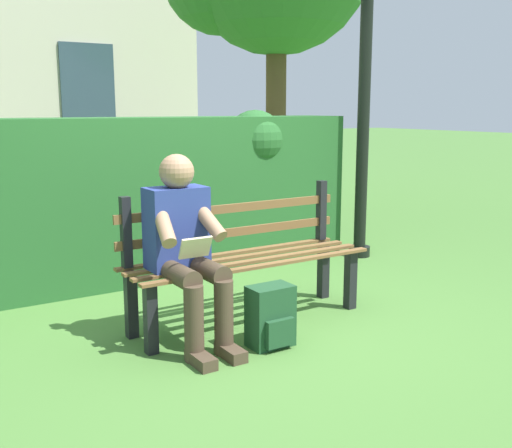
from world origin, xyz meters
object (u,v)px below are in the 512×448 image
Objects in this scene: park_bench at (244,258)px; person_seated at (185,245)px; backpack at (271,317)px; lamp_post at (366,47)px.

person_seated is (0.52, 0.16, 0.19)m from park_bench.
person_seated is at bearing -40.31° from backpack.
backpack is at bearing 35.48° from lamp_post.
person_seated is 0.37× the size of lamp_post.
person_seated reaches higher than park_bench.
lamp_post is at bearing -144.52° from backpack.
park_bench is 0.58m from backpack.
park_bench reaches higher than backpack.
park_bench is 4.49× the size of backpack.
backpack is 0.12× the size of lamp_post.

